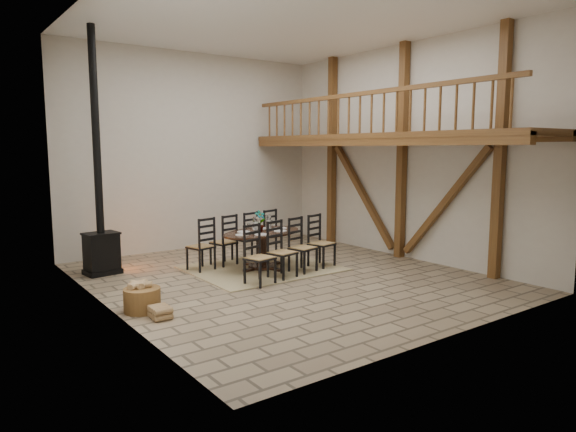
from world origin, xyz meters
TOP-DOWN VIEW (x-y plane):
  - ground at (0.00, 0.00)m, footprint 8.00×8.00m
  - room_shell at (1.19, 0.00)m, footprint 7.02×8.02m
  - rug at (0.05, 0.91)m, footprint 3.00×2.50m
  - dining_table at (0.05, 0.91)m, footprint 2.87×2.69m
  - wood_stove at (-2.89, 2.46)m, footprint 0.73×0.60m
  - log_basket at (-3.11, -0.43)m, footprint 0.58×0.58m
  - log_stack at (-3.01, -0.93)m, footprint 0.29×0.39m

SIDE VIEW (x-z plane):
  - ground at x=0.00m, z-range 0.00..0.00m
  - rug at x=0.05m, z-range 0.00..0.02m
  - log_stack at x=-3.01m, z-range 0.00..0.19m
  - log_basket at x=-3.11m, z-range -0.03..0.45m
  - dining_table at x=0.05m, z-range -0.23..1.04m
  - wood_stove at x=-2.89m, z-range -1.38..3.62m
  - room_shell at x=1.19m, z-range 0.51..5.52m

